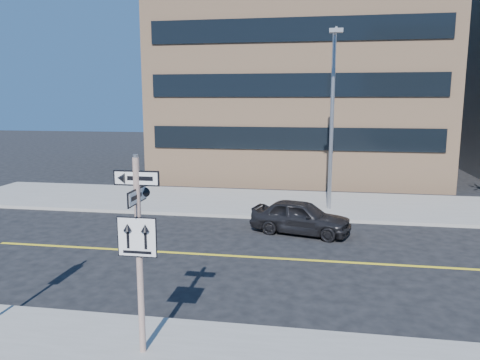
# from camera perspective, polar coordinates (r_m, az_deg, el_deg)

# --- Properties ---
(ground) EXTENTS (120.00, 120.00, 0.00)m
(ground) POSITION_cam_1_polar(r_m,az_deg,el_deg) (12.56, -7.45, -14.92)
(ground) COLOR black
(ground) RESTS_ON ground
(sign_pole) EXTENTS (0.92, 0.92, 4.06)m
(sign_pole) POSITION_cam_1_polar(r_m,az_deg,el_deg) (9.47, -12.25, -7.65)
(sign_pole) COLOR silver
(sign_pole) RESTS_ON near_sidewalk
(parked_car_a) EXTENTS (2.51, 4.19, 1.33)m
(parked_car_a) POSITION_cam_1_polar(r_m,az_deg,el_deg) (18.57, 7.42, -4.49)
(parked_car_a) COLOR black
(parked_car_a) RESTS_ON ground
(streetlight_a) EXTENTS (0.55, 2.25, 8.00)m
(streetlight_a) POSITION_cam_1_polar(r_m,az_deg,el_deg) (21.65, 11.19, 8.39)
(streetlight_a) COLOR gray
(streetlight_a) RESTS_ON far_sidewalk
(building_brick) EXTENTS (18.00, 18.00, 18.00)m
(building_brick) POSITION_cam_1_polar(r_m,az_deg,el_deg) (36.10, 7.52, 15.78)
(building_brick) COLOR tan
(building_brick) RESTS_ON ground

